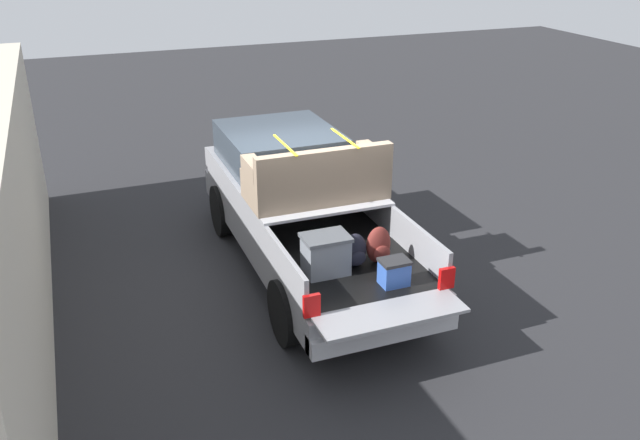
% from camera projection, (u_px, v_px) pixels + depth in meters
% --- Properties ---
extents(ground_plane, '(40.00, 40.00, 0.00)m').
position_uv_depth(ground_plane, '(306.00, 269.00, 10.52)').
color(ground_plane, '#262628').
extents(pickup_truck, '(6.05, 2.06, 2.23)m').
position_uv_depth(pickup_truck, '(297.00, 202.00, 10.43)').
color(pickup_truck, gray).
rests_on(pickup_truck, ground_plane).
extents(building_facade, '(9.81, 0.36, 3.01)m').
position_uv_depth(building_facade, '(19.00, 228.00, 8.35)').
color(building_facade, beige).
rests_on(building_facade, ground_plane).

